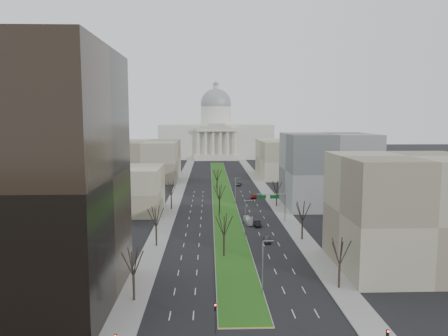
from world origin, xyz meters
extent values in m
plane|color=black|center=(0.00, 120.00, 0.00)|extent=(600.00, 600.00, 0.00)
cube|color=#999993|center=(0.00, 119.00, 0.07)|extent=(8.00, 222.00, 0.15)
cube|color=#245216|center=(0.00, 119.00, 0.17)|extent=(7.70, 221.70, 0.06)
cube|color=gold|center=(0.00, 8.10, 0.16)|extent=(8.00, 0.25, 0.02)
cube|color=gray|center=(-17.50, 95.00, 0.07)|extent=(5.00, 330.00, 0.15)
cube|color=gray|center=(17.50, 95.00, 0.07)|extent=(5.00, 330.00, 0.15)
cube|color=beige|center=(0.00, 270.00, 12.00)|extent=(80.00, 40.00, 24.00)
cube|color=beige|center=(0.00, 247.00, 2.00)|extent=(30.00, 6.00, 4.00)
cube|color=beige|center=(0.00, 247.00, 21.00)|extent=(28.00, 5.00, 2.50)
cube|color=beige|center=(0.00, 247.00, 23.00)|extent=(20.00, 5.00, 1.80)
cube|color=beige|center=(0.00, 247.00, 24.60)|extent=(12.00, 5.00, 1.60)
cylinder|color=beige|center=(0.00, 270.00, 30.00)|extent=(22.00, 22.00, 14.00)
sphere|color=gray|center=(0.00, 270.00, 39.00)|extent=(22.00, 22.00, 22.00)
cylinder|color=beige|center=(0.00, 270.00, 50.00)|extent=(4.00, 4.00, 4.00)
sphere|color=gray|center=(0.00, 270.00, 53.00)|extent=(4.00, 4.00, 4.00)
cylinder|color=beige|center=(-12.50, 247.00, 12.00)|extent=(2.00, 2.00, 16.00)
cylinder|color=beige|center=(-7.50, 247.00, 12.00)|extent=(2.00, 2.00, 16.00)
cylinder|color=beige|center=(-2.50, 247.00, 12.00)|extent=(2.00, 2.00, 16.00)
cylinder|color=beige|center=(2.50, 247.00, 12.00)|extent=(2.00, 2.00, 16.00)
cylinder|color=beige|center=(7.50, 247.00, 12.00)|extent=(2.00, 2.00, 16.00)
cylinder|color=beige|center=(12.50, 247.00, 12.00)|extent=(2.00, 2.00, 16.00)
cube|color=black|center=(-37.00, 18.00, 20.00)|extent=(34.00, 30.00, 40.00)
cube|color=tan|center=(-33.00, 85.00, 7.00)|extent=(26.00, 22.00, 14.00)
cube|color=gray|center=(33.00, 32.00, 11.00)|extent=(26.00, 24.00, 22.00)
cube|color=#5B5D5F|center=(34.00, 92.00, 12.00)|extent=(28.00, 26.00, 24.00)
cube|color=gray|center=(-35.00, 160.00, 9.00)|extent=(30.00, 40.00, 18.00)
cube|color=tan|center=(35.00, 165.00, 9.00)|extent=(30.00, 40.00, 18.00)
cylinder|color=black|center=(-17.20, 18.00, 2.04)|extent=(0.40, 0.40, 4.08)
cylinder|color=black|center=(-17.20, 48.00, 2.16)|extent=(0.40, 0.40, 4.32)
cylinder|color=black|center=(-17.20, 88.00, 2.11)|extent=(0.40, 0.40, 4.22)
cylinder|color=black|center=(17.20, 22.00, 2.06)|extent=(0.40, 0.40, 4.13)
cylinder|color=black|center=(17.20, 52.00, 2.21)|extent=(0.40, 0.40, 4.42)
cylinder|color=black|center=(17.20, 92.00, 2.02)|extent=(0.40, 0.40, 4.03)
cylinder|color=black|center=(-2.00, 40.00, 2.16)|extent=(0.40, 0.40, 4.32)
cylinder|color=black|center=(-2.00, 80.00, 2.16)|extent=(0.40, 0.40, 4.32)
cylinder|color=black|center=(-2.00, 120.00, 2.16)|extent=(0.40, 0.40, 4.32)
cylinder|color=gray|center=(3.70, 20.00, 4.50)|extent=(0.20, 0.20, 9.00)
cylinder|color=gray|center=(4.60, 20.00, 9.10)|extent=(1.80, 0.12, 0.12)
cylinder|color=gray|center=(3.70, 55.00, 4.50)|extent=(0.20, 0.20, 9.00)
cylinder|color=gray|center=(4.60, 55.00, 9.10)|extent=(1.80, 0.12, 0.12)
cylinder|color=gray|center=(3.70, 95.00, 4.50)|extent=(0.20, 0.20, 9.00)
cylinder|color=gray|center=(4.60, 95.00, 9.10)|extent=(1.80, 0.12, 0.12)
cylinder|color=#FF0C05|center=(-16.00, -1.30, 4.15)|extent=(0.22, 0.06, 0.22)
cube|color=black|center=(16.00, -1.18, 3.80)|extent=(0.32, 0.22, 1.00)
cylinder|color=#FF0C05|center=(16.00, -1.30, 4.15)|extent=(0.22, 0.06, 0.22)
cylinder|color=#2D2D30|center=(-4.30, 7.00, 2.10)|extent=(0.16, 0.16, 4.20)
cube|color=black|center=(-4.30, 6.82, 3.80)|extent=(0.32, 0.22, 1.00)
cylinder|color=#FF0C05|center=(-4.30, 6.70, 4.15)|extent=(0.22, 0.06, 0.22)
cylinder|color=gray|center=(16.20, 70.00, 4.00)|extent=(0.24, 0.24, 8.00)
cylinder|color=gray|center=(11.70, 70.00, 8.00)|extent=(9.00, 0.18, 0.18)
cube|color=#0C591E|center=(13.20, 70.08, 7.20)|extent=(2.60, 0.08, 1.00)
cube|color=#0C591E|center=(9.70, 70.08, 7.20)|extent=(2.20, 0.08, 1.00)
imported|color=#474A4F|center=(8.49, 50.07, 0.71)|extent=(1.82, 4.20, 1.41)
imported|color=black|center=(7.93, 65.60, 0.77)|extent=(1.64, 4.69, 1.54)
imported|color=maroon|center=(11.13, 106.57, 0.70)|extent=(2.70, 5.11, 1.41)
imported|color=#494C50|center=(7.52, 136.11, 0.70)|extent=(3.02, 5.31, 1.40)
imported|color=white|center=(5.68, 68.34, 0.93)|extent=(2.10, 6.77, 1.86)
camera|label=1|loc=(-5.07, -49.52, 29.30)|focal=35.00mm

